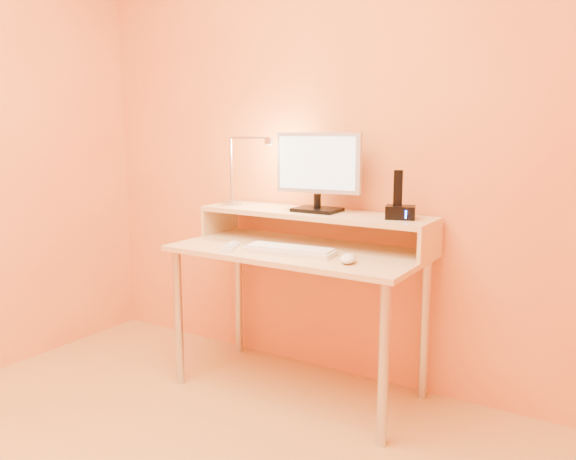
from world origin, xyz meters
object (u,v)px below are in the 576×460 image
Objects in this scene: keyboard at (289,251)px; mouse at (348,258)px; monitor_panel at (319,163)px; remote_control at (231,247)px; phone_dock at (400,212)px; lamp_base at (232,203)px.

mouse is (0.31, -0.03, 0.01)m from keyboard.
monitor_panel is 0.48m from keyboard.
monitor_panel reaches higher than remote_control.
monitor_panel is 0.58m from mouse.
phone_dock reaches higher than keyboard.
keyboard is 3.59× the size of mouse.
remote_control is at bearing -173.13° from phone_dock.
keyboard is 0.30m from remote_control.
phone_dock is 1.10× the size of mouse.
lamp_base is 0.24× the size of keyboard.
monitor_panel is at bearing 84.92° from keyboard.
remote_control is (0.22, -0.30, -0.16)m from lamp_base.
keyboard is at bearing -165.73° from phone_dock.
lamp_base is at bearing 143.51° from mouse.
mouse is 0.68× the size of remote_control.
phone_dock reaches higher than lamp_base.
mouse is at bearing -11.49° from keyboard.
lamp_base is 0.40m from remote_control.
remote_control is (-0.60, -0.03, -0.01)m from mouse.
mouse is at bearing -17.92° from lamp_base.
lamp_base is (-0.50, -0.04, -0.23)m from monitor_panel.
monitor_panel is at bearing 117.41° from mouse.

